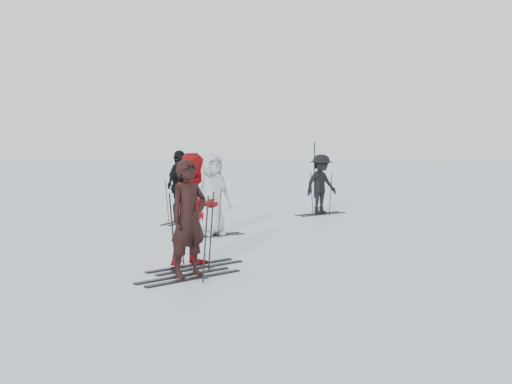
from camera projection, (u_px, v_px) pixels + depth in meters
ground at (228, 240)px, 13.95m from camera, size 120.00×120.00×0.00m
skier_near_dark at (189, 220)px, 10.00m from camera, size 0.53×0.72×1.82m
skier_red at (195, 211)px, 10.84m from camera, size 0.86×1.03×1.92m
skier_grey at (212, 196)px, 14.58m from camera, size 0.86×1.05×1.85m
skier_uphill_left at (179, 187)px, 17.10m from camera, size 0.77×1.20×1.90m
skier_uphill_far at (321, 185)px, 19.09m from camera, size 0.91×1.26×1.76m
skis_near_dark at (189, 235)px, 10.02m from camera, size 2.00×1.26×1.36m
skis_red at (195, 228)px, 10.86m from camera, size 1.99×1.26×1.36m
skis_grey at (212, 211)px, 14.61m from camera, size 1.77×1.33×1.15m
skis_uphill_left at (179, 200)px, 17.13m from camera, size 1.80×1.29×1.18m
skis_uphill_far at (321, 192)px, 19.11m from camera, size 1.99×1.38×1.32m
piste_marker at (314, 170)px, 24.84m from camera, size 0.05×0.05×2.17m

